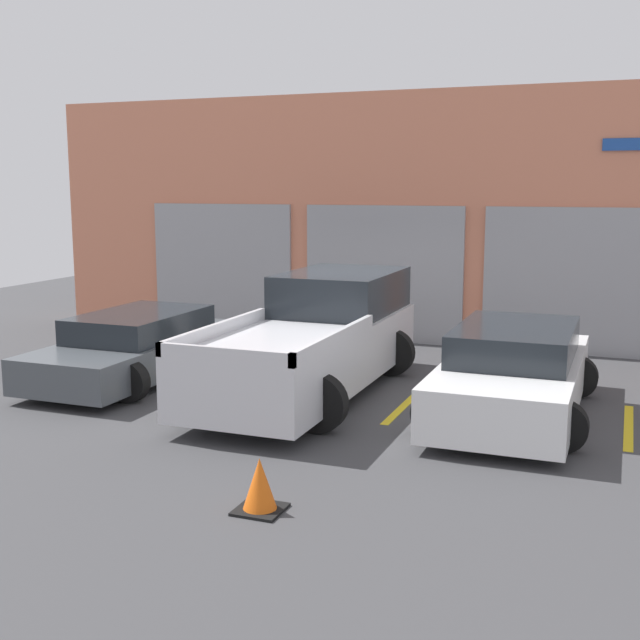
% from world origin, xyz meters
% --- Properties ---
extents(ground_plane, '(28.00, 28.00, 0.00)m').
position_xyz_m(ground_plane, '(0.00, 0.00, 0.00)').
color(ground_plane, '#3D3D3F').
extents(shophouse_building, '(15.96, 0.68, 5.08)m').
position_xyz_m(shophouse_building, '(-0.01, 3.28, 2.49)').
color(shophouse_building, '#D17A5B').
rests_on(shophouse_building, ground).
extents(pickup_truck, '(2.45, 5.56, 1.77)m').
position_xyz_m(pickup_truck, '(0.00, -1.32, 0.83)').
color(pickup_truck, silver).
rests_on(pickup_truck, ground).
extents(sedan_white, '(2.19, 4.42, 1.27)m').
position_xyz_m(sedan_white, '(3.10, -1.63, 0.60)').
color(sedan_white, white).
rests_on(sedan_white, ground).
extents(sedan_side, '(2.14, 4.38, 1.11)m').
position_xyz_m(sedan_side, '(-3.10, -1.63, 0.53)').
color(sedan_side, '#474C51').
rests_on(sedan_side, ground).
extents(parking_stripe_far_left, '(0.12, 2.20, 0.01)m').
position_xyz_m(parking_stripe_far_left, '(-4.65, -1.66, 0.00)').
color(parking_stripe_far_left, gold).
rests_on(parking_stripe_far_left, ground).
extents(parking_stripe_left, '(0.12, 2.20, 0.01)m').
position_xyz_m(parking_stripe_left, '(-1.55, -1.66, 0.00)').
color(parking_stripe_left, gold).
rests_on(parking_stripe_left, ground).
extents(parking_stripe_centre, '(0.12, 2.20, 0.01)m').
position_xyz_m(parking_stripe_centre, '(1.55, -1.66, 0.00)').
color(parking_stripe_centre, gold).
rests_on(parking_stripe_centre, ground).
extents(parking_stripe_right, '(0.12, 2.20, 0.01)m').
position_xyz_m(parking_stripe_right, '(4.65, -1.66, 0.00)').
color(parking_stripe_right, gold).
rests_on(parking_stripe_right, ground).
extents(traffic_cone, '(0.47, 0.47, 0.55)m').
position_xyz_m(traffic_cone, '(1.23, -6.00, 0.25)').
color(traffic_cone, black).
rests_on(traffic_cone, ground).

